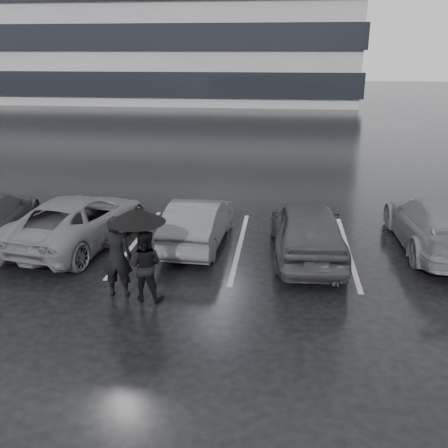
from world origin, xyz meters
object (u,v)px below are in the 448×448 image
at_px(car_main, 307,229).
at_px(pedestrian_right, 145,265).
at_px(car_west_b, 78,220).
at_px(car_east, 437,224).
at_px(pedestrian_left, 117,257).
at_px(car_west_a, 198,222).

xyz_separation_m(car_main, pedestrian_right, (-3.34, -2.67, 0.04)).
bearing_deg(pedestrian_right, car_west_b, -43.16).
height_order(car_east, pedestrian_right, pedestrian_right).
height_order(car_main, pedestrian_right, pedestrian_right).
distance_m(car_east, pedestrian_left, 8.09).
distance_m(car_west_a, pedestrian_right, 3.24).
relative_size(car_east, pedestrian_left, 2.68).
distance_m(car_east, pedestrian_right, 7.57).
xyz_separation_m(pedestrian_left, pedestrian_right, (0.62, -0.09, -0.12)).
relative_size(car_main, pedestrian_left, 2.40).
bearing_deg(car_main, car_west_a, -14.19).
bearing_deg(pedestrian_left, car_east, -158.69).
distance_m(car_west_a, car_west_b, 3.15).
xyz_separation_m(car_main, car_west_a, (-2.81, 0.52, -0.10)).
bearing_deg(pedestrian_right, car_west_a, -94.85).
relative_size(car_west_b, pedestrian_right, 3.11).
xyz_separation_m(car_west_b, pedestrian_left, (1.98, -2.79, 0.22)).
bearing_deg(car_main, car_east, -167.85).
distance_m(car_west_b, pedestrian_right, 3.87).
relative_size(car_west_a, pedestrian_right, 2.48).
xyz_separation_m(car_east, pedestrian_left, (-7.28, -3.52, 0.19)).
relative_size(car_main, car_west_a, 1.13).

